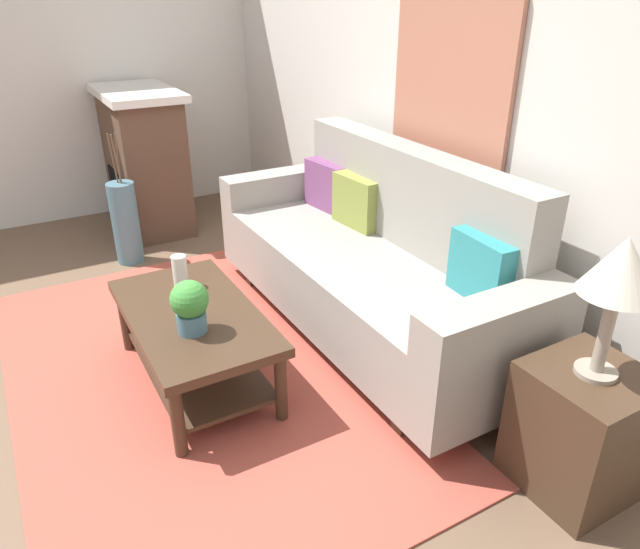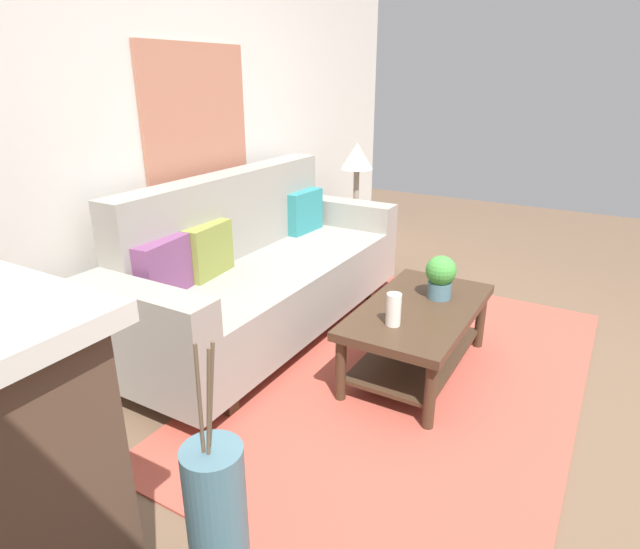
{
  "view_description": "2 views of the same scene",
  "coord_description": "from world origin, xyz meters",
  "views": [
    {
      "loc": [
        2.6,
        -0.2,
        1.9
      ],
      "look_at": [
        0.23,
        1.15,
        0.54
      ],
      "focal_mm": 32.77,
      "sensor_mm": 36.0,
      "label": 1
    },
    {
      "loc": [
        -2.6,
        -0.39,
        1.69
      ],
      "look_at": [
        0.07,
        1.16,
        0.5
      ],
      "focal_mm": 29.5,
      "sensor_mm": 36.0,
      "label": 2
    }
  ],
  "objects": [
    {
      "name": "ground_plane",
      "position": [
        0.0,
        0.0,
        0.0
      ],
      "size": [
        9.7,
        9.7,
        0.0
      ],
      "primitive_type": "plane",
      "color": "brown"
    },
    {
      "name": "wall_back",
      "position": [
        0.0,
        2.13,
        1.35
      ],
      "size": [
        5.7,
        0.1,
        2.7
      ],
      "primitive_type": "cube",
      "color": "silver",
      "rests_on": "ground_plane"
    },
    {
      "name": "wall_left",
      "position": [
        -2.9,
        0.54,
        1.35
      ],
      "size": [
        0.1,
        5.08,
        2.7
      ],
      "primitive_type": "cube",
      "color": "silver",
      "rests_on": "ground_plane"
    },
    {
      "name": "area_rug",
      "position": [
        0.0,
        0.5,
        0.01
      ],
      "size": [
        2.93,
        1.82,
        0.01
      ],
      "primitive_type": "cube",
      "color": "#B24C3D",
      "rests_on": "ground_plane"
    },
    {
      "name": "couch",
      "position": [
        0.05,
        1.6,
        0.43
      ],
      "size": [
        2.34,
        0.84,
        1.08
      ],
      "color": "gray",
      "rests_on": "ground_plane"
    },
    {
      "name": "throw_pillow_plum",
      "position": [
        -0.68,
        1.72,
        0.68
      ],
      "size": [
        0.37,
        0.16,
        0.32
      ],
      "primitive_type": "cube",
      "rotation": [
        0.0,
        0.0,
        0.12
      ],
      "color": "#7A4270",
      "rests_on": "couch"
    },
    {
      "name": "throw_pillow_olive",
      "position": [
        -0.31,
        1.72,
        0.68
      ],
      "size": [
        0.37,
        0.15,
        0.32
      ],
      "primitive_type": "cube",
      "rotation": [
        0.0,
        0.0,
        0.09
      ],
      "color": "olive",
      "rests_on": "couch"
    },
    {
      "name": "throw_pillow_teal",
      "position": [
        0.79,
        1.72,
        0.68
      ],
      "size": [
        0.37,
        0.14,
        0.32
      ],
      "primitive_type": "cube",
      "rotation": [
        0.0,
        0.0,
        -0.06
      ],
      "color": "teal",
      "rests_on": "couch"
    },
    {
      "name": "coffee_table",
      "position": [
        0.08,
        0.5,
        0.31
      ],
      "size": [
        1.1,
        0.6,
        0.43
      ],
      "color": "#422D1E",
      "rests_on": "ground_plane"
    },
    {
      "name": "tabletop_vase",
      "position": [
        -0.22,
        0.54,
        0.52
      ],
      "size": [
        0.08,
        0.08,
        0.18
      ],
      "primitive_type": "cylinder",
      "color": "white",
      "rests_on": "coffee_table"
    },
    {
      "name": "potted_plant_tabletop",
      "position": [
        0.26,
        0.44,
        0.57
      ],
      "size": [
        0.18,
        0.18,
        0.26
      ],
      "color": "slate",
      "rests_on": "coffee_table"
    },
    {
      "name": "side_table",
      "position": [
        1.52,
        1.63,
        0.28
      ],
      "size": [
        0.44,
        0.44,
        0.56
      ],
      "primitive_type": "cube",
      "color": "#422D1E",
      "rests_on": "ground_plane"
    },
    {
      "name": "table_lamp",
      "position": [
        1.52,
        1.63,
        0.99
      ],
      "size": [
        0.28,
        0.28,
        0.57
      ],
      "color": "gray",
      "rests_on": "side_table"
    },
    {
      "name": "fireplace",
      "position": [
        -2.3,
        0.9,
        0.59
      ],
      "size": [
        1.02,
        0.58,
        1.16
      ],
      "color": "brown",
      "rests_on": "ground_plane"
    },
    {
      "name": "floor_vase",
      "position": [
        -1.64,
        0.55,
        0.31
      ],
      "size": [
        0.2,
        0.2,
        0.62
      ],
      "primitive_type": "cylinder",
      "color": "slate",
      "rests_on": "ground_plane"
    },
    {
      "name": "floor_vase_branch_a",
      "position": [
        -1.62,
        0.55,
        0.8
      ],
      "size": [
        0.04,
        0.04,
        0.36
      ],
      "primitive_type": "cylinder",
      "rotation": [
        0.07,
        0.07,
        0.0
      ],
      "color": "brown",
      "rests_on": "floor_vase"
    },
    {
      "name": "floor_vase_branch_b",
      "position": [
        -1.65,
        0.57,
        0.8
      ],
      "size": [
        0.03,
        0.02,
        0.36
      ],
      "primitive_type": "cylinder",
      "rotation": [
        -0.03,
        0.05,
        0.0
      ],
      "color": "brown",
      "rests_on": "floor_vase"
    },
    {
      "name": "floor_vase_branch_c",
      "position": [
        -1.65,
        0.53,
        0.8
      ],
      "size": [
        0.03,
        0.04,
        0.36
      ],
      "primitive_type": "cylinder",
      "rotation": [
        0.07,
        0.04,
        0.0
      ],
      "color": "brown",
      "rests_on": "floor_vase"
    },
    {
      "name": "framed_painting",
      "position": [
        0.05,
        2.06,
        1.41
      ],
      "size": [
        0.94,
        0.03,
        0.92
      ],
      "primitive_type": "cube",
      "color": "#B77056"
    }
  ]
}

